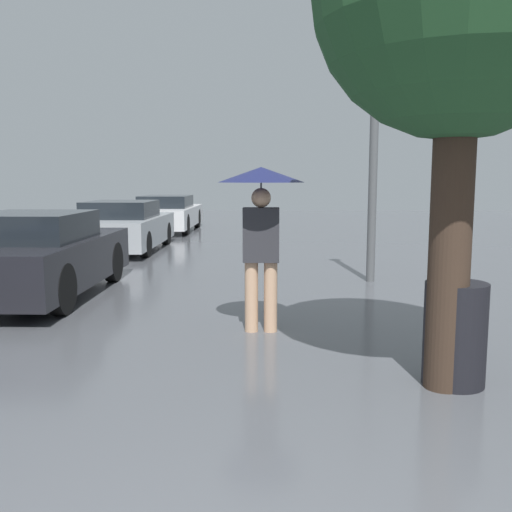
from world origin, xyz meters
The scene contains 6 objects.
pedestrian centered at (0.12, 4.96, 1.42)m, with size 0.96×0.96×1.85m.
parked_car_second centered at (-3.19, 6.85, 0.60)m, with size 1.71×3.87×1.24m.
parked_car_third centered at (-3.32, 12.29, 0.57)m, with size 1.77×4.06×1.20m.
parked_car_farthest centered at (-3.18, 17.50, 0.57)m, with size 1.79×4.56×1.17m.
street_lamp centered at (1.92, 8.20, 2.17)m, with size 0.25×0.25×3.85m.
trash_bin centered at (1.76, 3.32, 0.43)m, with size 0.52×0.52×0.87m.
Camera 1 is at (0.21, -1.35, 1.72)m, focal length 40.00 mm.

